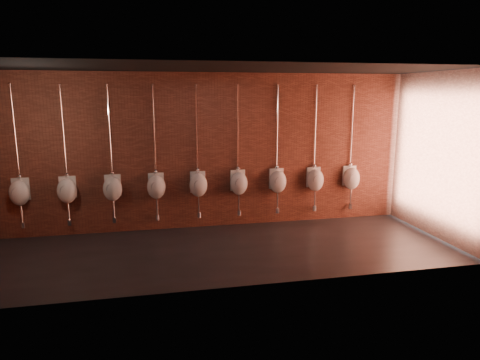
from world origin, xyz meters
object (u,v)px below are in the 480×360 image
Objects in this scene: urinal_0 at (19,192)px; urinal_8 at (351,178)px; urinal_4 at (198,184)px; urinal_5 at (239,183)px; urinal_1 at (67,190)px; urinal_7 at (315,179)px; urinal_2 at (113,188)px; urinal_3 at (156,186)px; urinal_6 at (278,181)px.

urinal_0 is 1.00× the size of urinal_8.
urinal_0 is at bearing 180.00° from urinal_4.
urinal_1 is at bearing 180.00° from urinal_5.
urinal_5 is 1.70m from urinal_7.
urinal_0 and urinal_8 have the same top height.
urinal_1 and urinal_2 have the same top height.
urinal_8 is at bearing 0.00° from urinal_5.
urinal_3 is at bearing 0.00° from urinal_0.
urinal_8 is (1.70, 0.00, 0.00)m from urinal_6.
urinal_2 is (1.70, 0.00, 0.00)m from urinal_0.
urinal_2 is 4.25m from urinal_7.
urinal_2 is 2.55m from urinal_5.
urinal_2 is (0.85, 0.00, 0.00)m from urinal_1.
urinal_0 is 1.70m from urinal_2.
urinal_2 and urinal_6 have the same top height.
urinal_4 is 1.70m from urinal_6.
urinal_4 is (3.40, 0.00, 0.00)m from urinal_0.
urinal_5 is 1.00× the size of urinal_8.
urinal_8 is at bearing 0.00° from urinal_0.
urinal_3 is 1.00× the size of urinal_8.
urinal_2 and urinal_7 have the same top height.
urinal_4 is at bearing 0.00° from urinal_3.
urinal_5 is 0.85m from urinal_6.
urinal_3 is (2.55, 0.00, 0.00)m from urinal_0.
urinal_8 is (3.40, 0.00, 0.00)m from urinal_4.
urinal_8 is at bearing 0.00° from urinal_6.
urinal_2 is at bearing 180.00° from urinal_8.
urinal_2 is 1.70m from urinal_4.
urinal_4 is at bearing 180.00° from urinal_7.
urinal_0 is 0.85m from urinal_1.
urinal_7 is at bearing 0.00° from urinal_3.
urinal_3 is at bearing 180.00° from urinal_5.
urinal_1 and urinal_5 have the same top height.
urinal_1 is at bearing 180.00° from urinal_3.
urinal_6 is (1.70, 0.00, 0.00)m from urinal_4.
urinal_8 is (5.95, 0.00, 0.00)m from urinal_1.
urinal_0 and urinal_3 have the same top height.
urinal_0 is 1.00× the size of urinal_2.
urinal_5 is at bearing 0.00° from urinal_4.
urinal_1 is 1.00× the size of urinal_8.
urinal_4 is (1.70, 0.00, 0.00)m from urinal_2.
urinal_3 is at bearing 180.00° from urinal_8.
urinal_4 is (0.85, 0.00, 0.00)m from urinal_3.
urinal_8 is (2.55, 0.00, 0.00)m from urinal_5.
urinal_4 and urinal_5 have the same top height.
urinal_3 is at bearing 180.00° from urinal_4.
urinal_2 is 1.00× the size of urinal_3.
urinal_4 is 2.55m from urinal_7.
urinal_5 is 2.55m from urinal_8.
urinal_0 is at bearing 180.00° from urinal_7.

